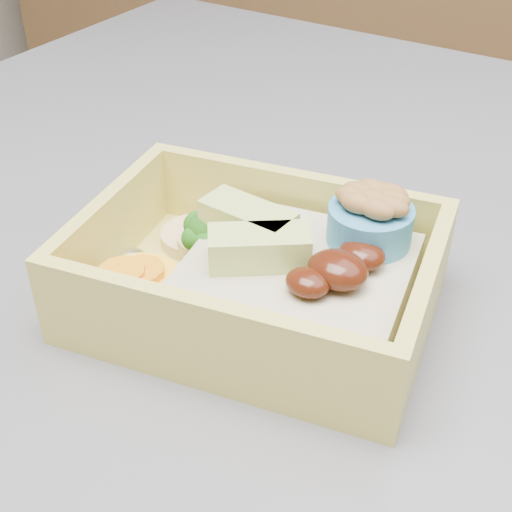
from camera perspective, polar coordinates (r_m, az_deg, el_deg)
The scene contains 1 object.
bento_box at distance 0.38m, azimuth 1.01°, elevation -1.47°, with size 0.21×0.16×0.07m.
Camera 1 is at (-0.05, -0.39, 1.17)m, focal length 50.00 mm.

